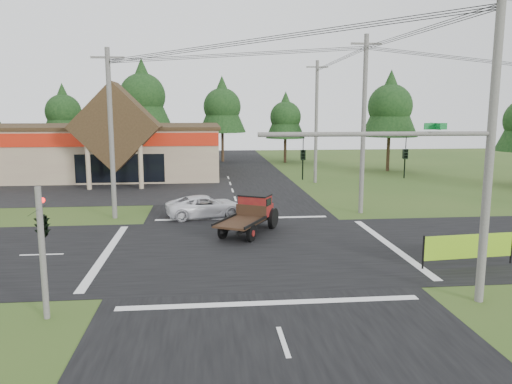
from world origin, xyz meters
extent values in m
plane|color=#304D1B|center=(0.00, 0.00, 0.00)|extent=(120.00, 120.00, 0.00)
cube|color=black|center=(0.00, 0.00, 0.01)|extent=(12.00, 120.00, 0.02)
cube|color=black|center=(0.00, 0.00, 0.01)|extent=(120.00, 12.00, 0.02)
cube|color=black|center=(-14.00, 19.00, 0.01)|extent=(28.00, 14.00, 0.02)
cube|color=tan|center=(-16.00, 30.00, 2.50)|extent=(30.00, 15.00, 5.00)
cube|color=#352515|center=(-16.00, 30.00, 5.05)|extent=(30.40, 15.40, 0.30)
cube|color=#A21D0C|center=(-16.00, 22.45, 4.10)|extent=(30.00, 0.12, 1.20)
cube|color=#352515|center=(-10.00, 21.50, 5.30)|extent=(7.78, 4.00, 7.78)
cylinder|color=tan|center=(-12.20, 19.80, 2.00)|extent=(0.40, 0.40, 4.00)
cylinder|color=tan|center=(-7.80, 19.80, 2.00)|extent=(0.40, 0.40, 4.00)
cube|color=black|center=(-10.00, 22.48, 1.50)|extent=(8.00, 0.08, 2.60)
cylinder|color=#595651|center=(7.50, -7.50, 3.50)|extent=(0.24, 0.24, 7.00)
cylinder|color=#595651|center=(3.50, -7.50, 6.00)|extent=(8.00, 0.16, 0.16)
imported|color=black|center=(4.50, -7.50, 5.00)|extent=(0.16, 0.20, 1.00)
imported|color=black|center=(1.00, -7.50, 5.00)|extent=(0.16, 0.20, 1.00)
cube|color=#0C6626|center=(5.50, -7.50, 6.25)|extent=(0.80, 0.04, 0.22)
cylinder|color=#595651|center=(-7.50, -7.50, 2.20)|extent=(0.20, 0.20, 4.40)
imported|color=black|center=(-7.50, -7.30, 3.70)|extent=(0.53, 2.48, 1.00)
sphere|color=#FF0C0C|center=(-7.50, -7.15, 3.90)|extent=(0.18, 0.18, 0.18)
cylinder|color=#595651|center=(7.50, -7.50, 5.50)|extent=(0.30, 0.30, 11.00)
cylinder|color=#595651|center=(-8.00, 8.00, 5.25)|extent=(0.30, 0.30, 10.50)
cube|color=#595651|center=(-8.00, 8.00, 9.90)|extent=(2.00, 0.12, 0.12)
cylinder|color=#595651|center=(8.00, 8.00, 5.75)|extent=(0.30, 0.30, 11.50)
cube|color=#595651|center=(8.00, 8.00, 10.90)|extent=(2.00, 0.12, 0.12)
cylinder|color=#595651|center=(8.00, 22.00, 5.60)|extent=(0.30, 0.30, 11.20)
cube|color=#595651|center=(8.00, 22.00, 10.60)|extent=(2.00, 0.12, 0.12)
cylinder|color=#332316|center=(-20.00, 42.00, 1.75)|extent=(0.36, 0.36, 3.50)
cone|color=black|center=(-20.00, 42.00, 6.80)|extent=(5.60, 5.60, 6.60)
sphere|color=black|center=(-20.00, 42.00, 6.50)|extent=(4.40, 4.40, 4.40)
cylinder|color=#332316|center=(-10.00, 41.00, 2.27)|extent=(0.36, 0.36, 4.55)
cone|color=black|center=(-10.00, 41.00, 8.84)|extent=(7.28, 7.28, 8.58)
sphere|color=black|center=(-10.00, 41.00, 8.45)|extent=(5.72, 5.72, 5.72)
cylinder|color=#332316|center=(0.00, 42.00, 1.92)|extent=(0.36, 0.36, 3.85)
cone|color=black|center=(0.00, 42.00, 7.48)|extent=(6.16, 6.16, 7.26)
sphere|color=black|center=(0.00, 42.00, 7.15)|extent=(4.84, 4.84, 4.84)
cylinder|color=#332316|center=(8.00, 40.00, 1.57)|extent=(0.36, 0.36, 3.15)
cone|color=black|center=(8.00, 40.00, 6.12)|extent=(5.04, 5.04, 5.94)
sphere|color=black|center=(8.00, 40.00, 5.85)|extent=(3.96, 3.96, 3.96)
cylinder|color=#332316|center=(18.00, 30.00, 1.92)|extent=(0.36, 0.36, 3.85)
cone|color=black|center=(18.00, 30.00, 7.48)|extent=(6.16, 6.16, 7.26)
sphere|color=black|center=(18.00, 30.00, 7.15)|extent=(4.84, 4.84, 4.84)
imported|color=white|center=(-2.26, 7.76, 0.69)|extent=(5.37, 3.34, 1.39)
camera|label=1|loc=(-2.18, -23.67, 6.81)|focal=35.00mm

